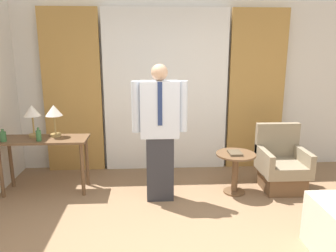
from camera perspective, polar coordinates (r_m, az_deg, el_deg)
wall_back at (r=5.40m, az=-0.44°, el=6.81°), size 10.00×0.06×2.70m
curtain_sheer_center at (r=5.28m, az=-0.37°, el=5.99°), size 1.97×0.06×2.58m
curtain_drape_left at (r=5.41m, az=-16.29°, el=5.63°), size 0.90×0.06×2.58m
curtain_drape_right at (r=5.55m, az=15.14°, el=5.90°), size 0.90×0.06×2.58m
desk at (r=4.83m, az=-20.79°, el=-3.57°), size 1.20×0.46×0.77m
table_lamp_left at (r=4.86m, az=-22.59°, el=2.06°), size 0.23×0.23×0.45m
table_lamp_right at (r=4.77m, az=-19.25°, el=2.15°), size 0.23×0.23×0.45m
bottle_near_edge at (r=4.83m, az=-26.78°, el=-1.64°), size 0.08×0.08×0.17m
bottle_by_lamp at (r=4.67m, az=-21.60°, el=-1.54°), size 0.07×0.07×0.18m
person at (r=4.19m, az=-1.44°, el=-0.52°), size 0.71×0.23×1.79m
armchair at (r=4.97m, az=19.14°, el=-6.74°), size 0.63×0.64×0.92m
side_table at (r=4.64m, az=11.63°, el=-6.89°), size 0.54×0.54×0.58m
book at (r=4.55m, az=11.59°, el=-4.62°), size 0.17×0.23×0.03m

